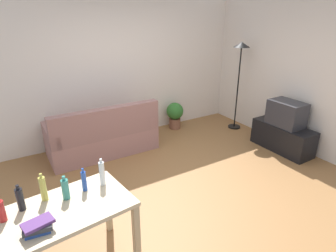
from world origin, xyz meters
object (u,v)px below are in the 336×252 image
at_px(tv_stand, 283,137).
at_px(desk, 64,218).
at_px(bottle_squat, 43,188).
at_px(tv, 287,114).
at_px(potted_plant, 175,114).
at_px(couch, 103,137).
at_px(torchiere_lamp, 240,62).
at_px(bottle_dark, 20,199).
at_px(book_stack, 38,227).
at_px(bottle_tall, 65,189).
at_px(bottle_clear, 102,173).
at_px(bottle_red, 1,211).
at_px(bottle_blue, 84,181).

relative_size(tv_stand, desk, 0.86).
distance_m(tv_stand, bottle_squat, 4.16).
distance_m(tv, potted_plant, 2.23).
relative_size(couch, torchiere_lamp, 1.02).
bearing_deg(bottle_dark, book_stack, -77.69).
relative_size(desk, potted_plant, 2.23).
distance_m(couch, bottle_tall, 2.47).
distance_m(bottle_dark, bottle_clear, 0.74).
distance_m(couch, bottle_red, 2.77).
xyz_separation_m(bottle_dark, bottle_blue, (0.56, 0.00, -0.00)).
bearing_deg(bottle_red, bottle_squat, 19.12).
bearing_deg(torchiere_lamp, bottle_squat, -156.87).
xyz_separation_m(torchiere_lamp, bottle_clear, (-3.53, -1.78, -0.52)).
relative_size(couch, bottle_dark, 7.31).
xyz_separation_m(tv_stand, book_stack, (-4.20, -0.92, 0.57)).
height_order(desk, bottle_clear, bottle_clear).
bearing_deg(tv, desk, 100.27).
relative_size(bottle_dark, bottle_clear, 0.87).
distance_m(bottle_red, book_stack, 0.38).
height_order(bottle_clear, book_stack, bottle_clear).
relative_size(potted_plant, bottle_red, 2.45).
relative_size(bottle_squat, bottle_clear, 0.96).
xyz_separation_m(bottle_red, bottle_dark, (0.15, 0.08, 0.01)).
relative_size(tv_stand, bottle_tall, 4.57).
bearing_deg(potted_plant, bottle_clear, -134.74).
xyz_separation_m(couch, book_stack, (-1.36, -2.48, 0.50)).
bearing_deg(torchiere_lamp, tv, -89.83).
xyz_separation_m(bottle_tall, bottle_blue, (0.19, 0.04, 0.00)).
bearing_deg(tv, bottle_red, 98.05).
relative_size(bottle_squat, bottle_blue, 1.14).
bearing_deg(book_stack, bottle_squat, 74.02).
relative_size(bottle_red, bottle_clear, 0.80).
distance_m(bottle_squat, bottle_clear, 0.55).
bearing_deg(bottle_red, book_stack, -51.12).
distance_m(torchiere_lamp, potted_plant, 1.69).
bearing_deg(potted_plant, tv_stand, -58.87).
xyz_separation_m(desk, bottle_squat, (-0.11, 0.21, 0.23)).
xyz_separation_m(bottle_tall, book_stack, (-0.29, -0.33, -0.06)).
distance_m(couch, torchiere_lamp, 3.06).
distance_m(tv_stand, potted_plant, 2.20).
xyz_separation_m(bottle_red, bottle_blue, (0.71, 0.08, 0.01)).
xyz_separation_m(desk, bottle_clear, (0.44, 0.18, 0.24)).
height_order(couch, torchiere_lamp, torchiere_lamp).
xyz_separation_m(tv_stand, torchiere_lamp, (0.00, 1.24, 1.17)).
distance_m(bottle_red, bottle_squat, 0.37).
relative_size(torchiere_lamp, potted_plant, 3.18).
xyz_separation_m(bottle_squat, bottle_blue, (0.36, -0.04, -0.02)).
xyz_separation_m(tv_stand, bottle_blue, (-3.72, -0.55, 0.63)).
height_order(tv_stand, bottle_blue, bottle_blue).
height_order(desk, bottle_dark, bottle_dark).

